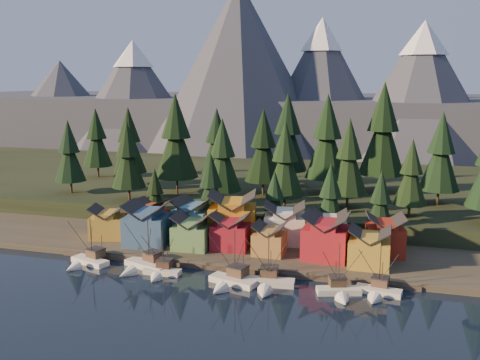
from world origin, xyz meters
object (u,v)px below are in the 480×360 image
(boat_1, at_px, (142,260))
(boat_5, at_px, (340,285))
(house_back_1, at_px, (193,217))
(boat_3, at_px, (230,274))
(house_front_1, at_px, (147,223))
(boat_6, at_px, (378,285))
(house_front_0, at_px, (108,221))
(house_back_0, at_px, (149,216))
(boat_4, at_px, (267,277))
(boat_0, at_px, (86,255))
(boat_2, at_px, (160,266))

(boat_1, bearing_deg, boat_5, 16.92)
(house_back_1, bearing_deg, boat_3, -50.58)
(boat_1, distance_m, boat_5, 42.70)
(boat_3, bearing_deg, house_front_1, 164.55)
(boat_6, height_order, house_front_0, boat_6)
(house_back_0, relative_size, house_back_1, 0.91)
(boat_4, relative_size, boat_6, 1.11)
(boat_5, bearing_deg, house_front_1, 145.38)
(house_back_1, bearing_deg, boat_5, -26.55)
(boat_5, bearing_deg, house_back_1, 131.78)
(boat_3, bearing_deg, boat_4, 26.74)
(boat_4, bearing_deg, boat_6, -0.67)
(boat_3, xyz_separation_m, house_front_1, (-25.63, 15.83, 4.48))
(boat_0, xyz_separation_m, boat_6, (62.85, 0.39, -0.17))
(boat_2, bearing_deg, boat_5, -1.38)
(boat_3, bearing_deg, boat_5, 19.28)
(boat_4, relative_size, boat_5, 1.09)
(boat_2, distance_m, house_back_1, 23.47)
(boat_1, xyz_separation_m, house_front_0, (-16.60, 14.76, 3.55))
(boat_2, relative_size, house_back_0, 1.14)
(boat_6, relative_size, house_back_1, 1.07)
(boat_5, relative_size, boat_6, 1.01)
(house_back_0, bearing_deg, boat_6, -10.42)
(boat_1, xyz_separation_m, boat_2, (5.29, -2.25, -0.11))
(boat_3, xyz_separation_m, boat_5, (21.62, 1.14, -0.22))
(boat_6, bearing_deg, house_front_0, 176.01)
(house_front_0, bearing_deg, boat_6, -27.30)
(boat_6, bearing_deg, house_front_1, 175.73)
(boat_1, xyz_separation_m, boat_6, (49.58, -0.48, -0.10))
(boat_3, bearing_deg, boat_2, -168.48)
(boat_0, xyz_separation_m, boat_5, (55.91, -1.54, -0.08))
(boat_2, xyz_separation_m, house_back_1, (-1.31, 22.95, 4.71))
(boat_3, height_order, house_back_0, boat_3)
(boat_0, height_order, house_front_1, house_front_1)
(boat_4, bearing_deg, house_front_0, 154.02)
(boat_4, height_order, house_front_0, boat_4)
(boat_2, xyz_separation_m, boat_5, (37.34, -0.16, 0.09))
(boat_5, relative_size, house_front_0, 1.13)
(boat_5, relative_size, house_back_1, 1.09)
(house_front_1, bearing_deg, boat_5, -22.53)
(boat_4, distance_m, house_back_0, 44.16)
(boat_3, bearing_deg, house_back_1, 141.34)
(house_front_1, bearing_deg, house_back_0, 108.38)
(boat_4, bearing_deg, boat_1, 170.26)
(boat_3, height_order, house_front_1, house_front_1)
(house_back_0, bearing_deg, boat_2, -49.29)
(boat_0, distance_m, house_back_0, 23.23)
(boat_0, height_order, boat_6, boat_0)
(boat_2, bearing_deg, house_back_1, 92.14)
(house_front_0, distance_m, house_back_0, 10.46)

